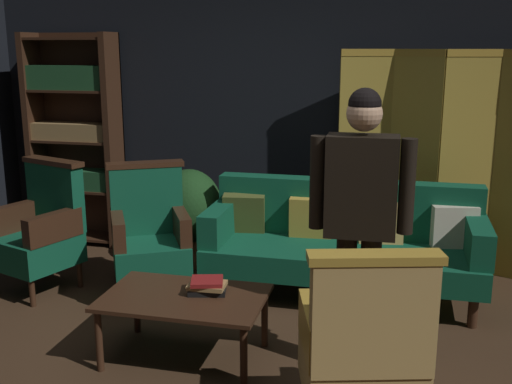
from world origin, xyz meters
The scene contains 14 objects.
ground_plane centered at (0.00, 0.00, 0.00)m, with size 10.00×10.00×0.00m, color #3D2819.
back_wall centered at (0.00, 2.45, 1.40)m, with size 7.20×0.10×2.80m, color black.
folding_screen centered at (1.27, 2.16, 0.99)m, with size 1.73×0.29×1.90m.
bookshelf centered at (-2.15, 2.19, 1.08)m, with size 0.90×0.32×2.05m.
velvet_couch centered at (0.55, 1.46, 0.46)m, with size 2.12×0.78×0.88m.
coffee_table centered at (-0.31, 0.17, 0.37)m, with size 1.00×0.64×0.42m.
armchair_gilt_accent centered at (0.82, -0.41, 0.49)m, with size 0.71×0.71×1.04m.
armchair_wing_left centered at (-1.82, 1.00, 0.49)m, with size 0.74×0.74×1.04m.
armchair_wing_right centered at (-0.92, 1.08, 0.49)m, with size 0.78×0.78×1.04m.
standing_figure centered at (0.74, 0.26, 1.03)m, with size 0.59×0.23×1.70m.
potted_plant centered at (-0.85, 1.79, 0.51)m, with size 0.58×0.58×0.87m.
book_black_cloth centered at (-0.18, 0.24, 0.44)m, with size 0.23×0.14×0.04m, color black.
book_tan_leather centered at (-0.18, 0.24, 0.47)m, with size 0.23×0.17×0.03m, color #9E7A47.
book_red_leather centered at (-0.18, 0.24, 0.50)m, with size 0.20×0.18×0.03m, color maroon.
Camera 1 is at (0.95, -3.16, 1.92)m, focal length 42.96 mm.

